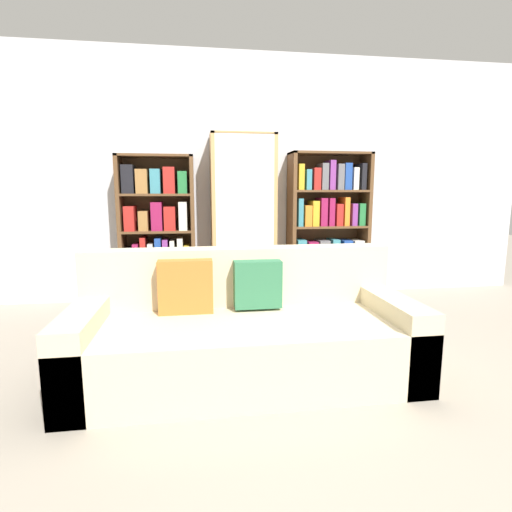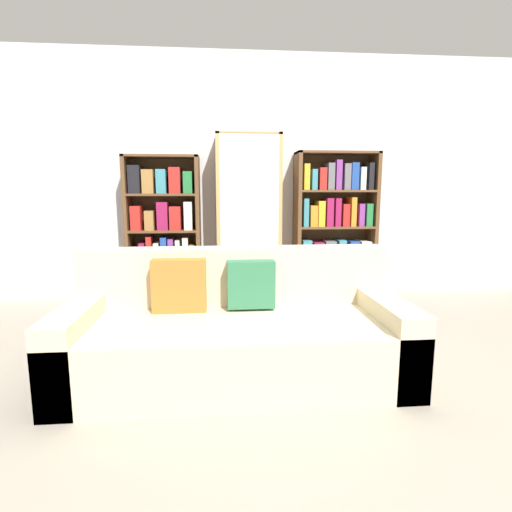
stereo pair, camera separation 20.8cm
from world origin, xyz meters
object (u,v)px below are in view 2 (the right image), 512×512
Objects in this scene: bookshelf_right at (335,230)px; wine_bottle at (337,314)px; bookshelf_left at (164,233)px; display_cabinet at (248,220)px; couch at (236,333)px.

bookshelf_right reaches higher than wine_bottle.
bookshelf_left is 0.87× the size of display_cabinet.
couch is 1.33× the size of bookshelf_right.
wine_bottle is (-0.28, -1.11, -0.62)m from bookshelf_right.
couch is 5.64× the size of wine_bottle.
bookshelf_left is (-0.70, 1.83, 0.49)m from couch.
bookshelf_left is at bearing -179.99° from bookshelf_right.
bookshelf_right reaches higher than couch.
couch is 1.17m from wine_bottle.
bookshelf_left is 0.92m from display_cabinet.
wine_bottle is (1.61, -1.10, -0.61)m from bookshelf_left.
display_cabinet is at bearing 122.60° from wine_bottle.
bookshelf_left is 4.11× the size of wine_bottle.
display_cabinet reaches higher than bookshelf_right.
display_cabinet is 1.49m from wine_bottle.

